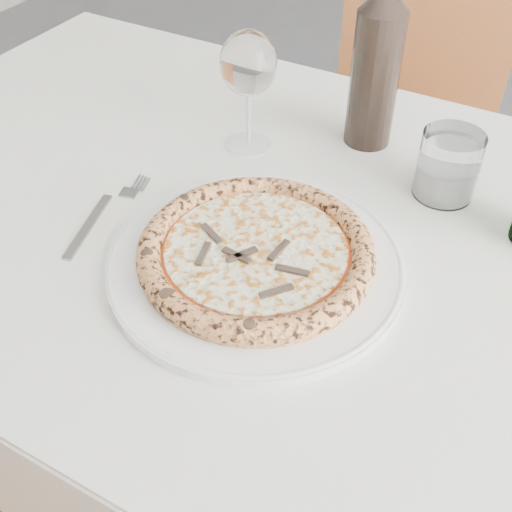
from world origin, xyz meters
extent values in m
cube|color=brown|center=(0.03, 0.12, 0.73)|extent=(1.40, 0.82, 0.04)
cube|color=white|center=(0.03, 0.12, 0.75)|extent=(1.46, 0.88, 0.01)
cube|color=white|center=(0.03, 0.55, 0.64)|extent=(1.45, 0.01, 0.22)
cylinder|color=brown|center=(-0.60, 0.46, 0.35)|extent=(0.06, 0.06, 0.71)
cube|color=brown|center=(-0.01, 0.79, 0.45)|extent=(0.48, 0.48, 0.04)
cube|color=brown|center=(-0.06, 0.96, 0.70)|extent=(0.39, 0.14, 0.46)
cylinder|color=brown|center=(0.11, 0.99, 0.21)|extent=(0.04, 0.04, 0.43)
cylinder|color=brown|center=(0.20, 0.67, 0.21)|extent=(0.04, 0.04, 0.43)
cylinder|color=brown|center=(-0.22, 0.90, 0.21)|extent=(0.04, 0.04, 0.43)
cylinder|color=brown|center=(-0.13, 0.58, 0.21)|extent=(0.04, 0.04, 0.43)
cylinder|color=white|center=(0.03, 0.02, 0.76)|extent=(0.36, 0.36, 0.01)
torus|color=white|center=(0.03, 0.02, 0.77)|extent=(0.36, 0.36, 0.01)
cylinder|color=tan|center=(0.03, 0.02, 0.78)|extent=(0.28, 0.28, 0.01)
torus|color=#D18649|center=(0.03, 0.02, 0.78)|extent=(0.29, 0.29, 0.03)
cylinder|color=#C63F0F|center=(0.03, 0.02, 0.78)|extent=(0.24, 0.24, 0.00)
cylinder|color=#FFF6C4|center=(0.03, 0.02, 0.79)|extent=(0.22, 0.22, 0.00)
cube|color=black|center=(0.06, 0.02, 0.79)|extent=(0.04, 0.01, 0.00)
cube|color=black|center=(0.06, 0.06, 0.79)|extent=(0.03, 0.04, 0.00)
cube|color=black|center=(0.02, 0.08, 0.79)|extent=(0.02, 0.04, 0.00)
cube|color=black|center=(0.00, 0.04, 0.79)|extent=(0.04, 0.02, 0.00)
cube|color=black|center=(-0.01, 0.00, 0.79)|extent=(0.04, 0.02, 0.00)
cube|color=black|center=(0.02, -0.04, 0.79)|extent=(0.02, 0.04, 0.00)
cube|color=black|center=(0.06, -0.01, 0.79)|extent=(0.03, 0.04, 0.00)
cube|color=gray|center=(-0.20, -0.02, 0.76)|extent=(0.05, 0.13, 0.00)
cube|color=gray|center=(-0.20, 0.06, 0.76)|extent=(0.03, 0.03, 0.00)
cylinder|color=gray|center=(-0.21, 0.09, 0.76)|extent=(0.00, 0.03, 0.00)
cylinder|color=gray|center=(-0.20, 0.09, 0.76)|extent=(0.00, 0.03, 0.00)
cylinder|color=gray|center=(-0.20, 0.09, 0.76)|extent=(0.00, 0.03, 0.00)
cylinder|color=gray|center=(-0.19, 0.09, 0.76)|extent=(0.00, 0.03, 0.00)
cylinder|color=silver|center=(-0.12, 0.26, 0.76)|extent=(0.07, 0.07, 0.00)
cylinder|color=silver|center=(-0.12, 0.26, 0.81)|extent=(0.01, 0.01, 0.09)
ellipsoid|color=white|center=(-0.12, 0.26, 0.89)|extent=(0.08, 0.08, 0.09)
cylinder|color=white|center=(0.18, 0.29, 0.80)|extent=(0.08, 0.08, 0.09)
cylinder|color=white|center=(0.18, 0.29, 0.78)|extent=(0.08, 0.08, 0.05)
cylinder|color=black|center=(0.03, 0.36, 0.86)|extent=(0.07, 0.07, 0.20)
camera|label=1|loc=(0.32, -0.47, 1.30)|focal=45.00mm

